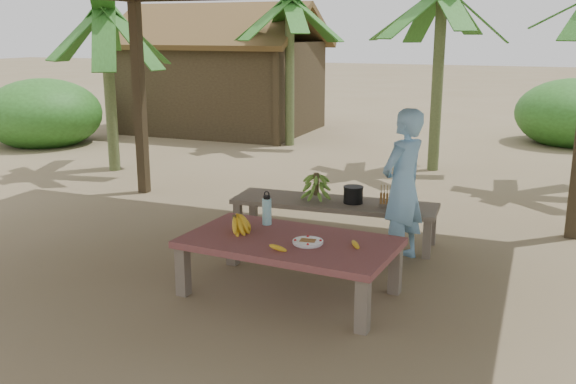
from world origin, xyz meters
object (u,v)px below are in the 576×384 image
at_px(work_table, 289,247).
at_px(woman, 403,186).
at_px(plate, 308,242).
at_px(bench, 334,206).
at_px(water_flask, 267,211).
at_px(ripe_banana_bunch, 234,223).
at_px(cooking_pot, 353,195).

height_order(work_table, woman, woman).
distance_m(work_table, plate, 0.22).
bearing_deg(bench, water_flask, -105.62).
distance_m(bench, woman, 0.94).
bearing_deg(work_table, ripe_banana_bunch, -177.25).
relative_size(work_table, bench, 0.84).
bearing_deg(bench, ripe_banana_bunch, -109.26).
height_order(bench, cooking_pot, cooking_pot).
distance_m(bench, ripe_banana_bunch, 1.59).
height_order(work_table, ripe_banana_bunch, ripe_banana_bunch).
relative_size(ripe_banana_bunch, plate, 1.10).
xyz_separation_m(cooking_pot, woman, (0.59, -0.33, 0.23)).
relative_size(bench, water_flask, 7.04).
height_order(plate, woman, woman).
height_order(ripe_banana_bunch, plate, ripe_banana_bunch).
height_order(ripe_banana_bunch, cooking_pot, ripe_banana_bunch).
bearing_deg(bench, plate, -83.15).
height_order(work_table, cooking_pot, cooking_pot).
relative_size(ripe_banana_bunch, cooking_pot, 1.39).
xyz_separation_m(ripe_banana_bunch, woman, (1.24, 1.20, 0.18)).
bearing_deg(cooking_pot, water_flask, -111.59).
bearing_deg(water_flask, woman, 39.54).
bearing_deg(bench, cooking_pot, -0.19).
bearing_deg(woman, water_flask, -26.48).
relative_size(work_table, woman, 1.23).
xyz_separation_m(bench, water_flask, (-0.27, -1.20, 0.24)).
distance_m(ripe_banana_bunch, water_flask, 0.37).
bearing_deg(water_flask, work_table, -43.30).
bearing_deg(woman, plate, 1.69).
bearing_deg(ripe_banana_bunch, water_flask, 61.45).
relative_size(cooking_pot, woman, 0.13).
bearing_deg(bench, work_table, -89.74).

